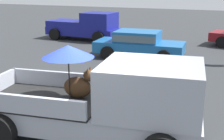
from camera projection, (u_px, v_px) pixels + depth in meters
The scene contains 4 objects.
ground_plane at pixel (91, 138), 7.21m from camera, with size 80.00×80.00×0.00m, color #2D3033.
pickup_truck_main at pixel (110, 101), 6.84m from camera, with size 5.27×2.86×2.18m.
pickup_truck_red at pixel (86, 26), 19.80m from camera, with size 4.86×2.29×1.80m.
parked_sedan_near at pixel (139, 43), 14.89m from camera, with size 4.42×2.23×1.33m.
Camera 1 is at (3.06, -5.77, 3.49)m, focal length 48.87 mm.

